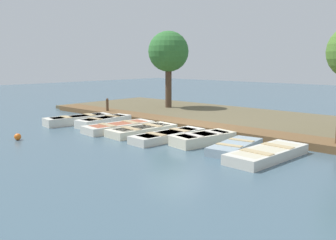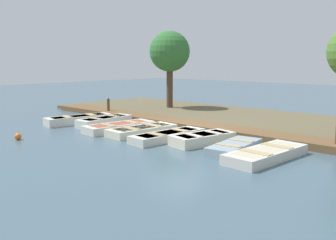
# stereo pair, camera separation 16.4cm
# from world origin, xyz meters

# --- Properties ---
(ground_plane) EXTENTS (80.00, 80.00, 0.00)m
(ground_plane) POSITION_xyz_m (0.00, 0.00, 0.00)
(ground_plane) COLOR #425B6B
(shore_bank) EXTENTS (8.00, 24.00, 0.21)m
(shore_bank) POSITION_xyz_m (-5.00, 0.00, 0.11)
(shore_bank) COLOR brown
(shore_bank) RESTS_ON ground_plane
(dock_walkway) EXTENTS (1.49, 21.89, 0.29)m
(dock_walkway) POSITION_xyz_m (-1.40, 0.00, 0.15)
(dock_walkway) COLOR brown
(dock_walkway) RESTS_ON ground_plane
(rowboat_0) EXTENTS (3.61, 1.54, 0.44)m
(rowboat_0) POSITION_xyz_m (1.65, -5.36, 0.22)
(rowboat_0) COLOR beige
(rowboat_0) RESTS_ON ground_plane
(rowboat_1) EXTENTS (3.11, 1.17, 0.43)m
(rowboat_1) POSITION_xyz_m (1.02, -3.96, 0.22)
(rowboat_1) COLOR silver
(rowboat_1) RESTS_ON ground_plane
(rowboat_2) EXTENTS (3.55, 1.56, 0.37)m
(rowboat_2) POSITION_xyz_m (1.49, -2.22, 0.18)
(rowboat_2) COLOR beige
(rowboat_2) RESTS_ON ground_plane
(rowboat_3) EXTENTS (3.37, 1.49, 0.36)m
(rowboat_3) POSITION_xyz_m (1.31, -0.83, 0.18)
(rowboat_3) COLOR beige
(rowboat_3) RESTS_ON ground_plane
(rowboat_4) EXTENTS (3.60, 1.26, 0.35)m
(rowboat_4) POSITION_xyz_m (1.43, 0.88, 0.17)
(rowboat_4) COLOR beige
(rowboat_4) RESTS_ON ground_plane
(rowboat_5) EXTENTS (2.83, 1.57, 0.43)m
(rowboat_5) POSITION_xyz_m (1.04, 2.42, 0.21)
(rowboat_5) COLOR beige
(rowboat_5) RESTS_ON ground_plane
(rowboat_6) EXTENTS (2.86, 1.39, 0.33)m
(rowboat_6) POSITION_xyz_m (1.20, 4.03, 0.16)
(rowboat_6) COLOR #8C9EA8
(rowboat_6) RESTS_ON ground_plane
(rowboat_7) EXTENTS (3.53, 1.44, 0.36)m
(rowboat_7) POSITION_xyz_m (1.44, 5.43, 0.18)
(rowboat_7) COLOR beige
(rowboat_7) RESTS_ON ground_plane
(mooring_post_near) EXTENTS (0.16, 0.16, 1.06)m
(mooring_post_near) POSITION_xyz_m (-1.26, -6.57, 0.53)
(mooring_post_near) COLOR brown
(mooring_post_near) RESTS_ON ground_plane
(buoy) EXTENTS (0.28, 0.28, 0.28)m
(buoy) POSITION_xyz_m (5.74, -3.70, 0.14)
(buoy) COLOR orange
(buoy) RESTS_ON ground_plane
(park_tree_far_left) EXTENTS (2.64, 2.64, 5.21)m
(park_tree_far_left) POSITION_xyz_m (-5.51, -5.47, 3.82)
(park_tree_far_left) COLOR #4C3828
(park_tree_far_left) RESTS_ON ground_plane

